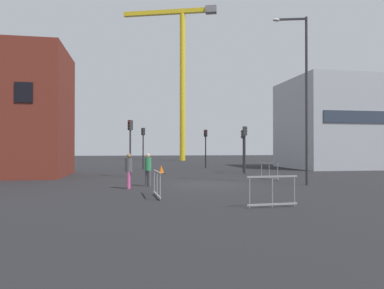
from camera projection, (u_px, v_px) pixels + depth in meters
The scene contains 15 objects.
ground at pixel (206, 184), 19.57m from camera, with size 160.00×160.00×0.00m, color black.
office_block at pixel (343, 124), 36.27m from camera, with size 11.53×9.06×9.02m.
construction_crane at pixel (181, 62), 58.28m from camera, with size 15.26×5.79×25.35m.
streetlamp_tall at pixel (303, 88), 19.40m from camera, with size 1.86×0.60×9.30m.
traffic_light_island at pixel (245, 142), 27.27m from camera, with size 0.37×0.24×3.72m.
traffic_light_corner at pixel (130, 139), 24.58m from camera, with size 0.38×0.36×3.99m.
traffic_light_verge at pixel (243, 144), 29.38m from camera, with size 0.38×0.35×3.54m.
traffic_light_crosswalk at pixel (206, 142), 35.71m from camera, with size 0.38×0.36×3.91m.
traffic_light_near at pixel (143, 141), 33.66m from camera, with size 0.38×0.36×3.98m.
pedestrian_walking at pixel (129, 168), 17.51m from camera, with size 0.34×0.34×1.76m.
pedestrian_waiting at pixel (148, 167), 18.71m from camera, with size 0.34×0.34×1.75m.
safety_barrier_right_run at pixel (269, 171), 22.68m from camera, with size 0.37×2.22×1.08m.
safety_barrier_front at pixel (272, 191), 12.02m from camera, with size 1.86×0.19×1.08m.
safety_barrier_left_run at pixel (157, 184), 14.47m from camera, with size 0.17×2.06×1.08m.
traffic_cone_orange at pixel (161, 170), 28.20m from camera, with size 0.64×0.64×0.65m.
Camera 1 is at (-4.10, -19.18, 2.02)m, focal length 32.86 mm.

